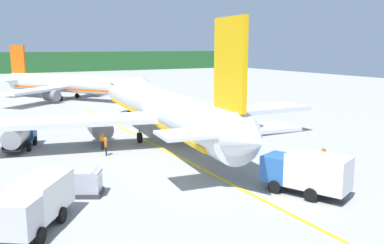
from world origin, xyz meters
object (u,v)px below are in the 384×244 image
(service_truck_baggage, at_px, (35,202))
(cargo_container_near, at_px, (89,183))
(crew_loader_right, at_px, (103,140))
(crew_loader_left, at_px, (323,155))
(service_truck_catering, at_px, (19,135))
(service_truck_fuel, at_px, (307,172))
(airliner_foreground, at_px, (160,108))
(crew_marshaller, at_px, (106,145))
(airliner_mid_apron, at_px, (72,84))

(service_truck_baggage, relative_size, cargo_container_near, 2.61)
(cargo_container_near, height_order, crew_loader_right, cargo_container_near)
(crew_loader_left, bearing_deg, crew_loader_right, 134.09)
(service_truck_baggage, relative_size, service_truck_catering, 1.01)
(service_truck_fuel, xyz_separation_m, crew_loader_left, (5.75, 4.14, -0.54))
(service_truck_fuel, relative_size, crew_loader_left, 3.50)
(airliner_foreground, relative_size, service_truck_baggage, 6.76)
(cargo_container_near, distance_m, crew_marshaller, 10.45)
(service_truck_baggage, xyz_separation_m, cargo_container_near, (3.96, 3.82, -0.62))
(service_truck_fuel, distance_m, crew_loader_right, 20.63)
(cargo_container_near, bearing_deg, crew_marshaller, 67.00)
(service_truck_baggage, distance_m, cargo_container_near, 5.54)
(airliner_foreground, xyz_separation_m, crew_marshaller, (-7.28, -4.00, -2.40))
(airliner_mid_apron, relative_size, service_truck_fuel, 4.99)
(crew_marshaller, height_order, crew_loader_left, crew_loader_left)
(airliner_mid_apron, distance_m, service_truck_fuel, 59.46)
(airliner_mid_apron, relative_size, crew_loader_left, 17.48)
(crew_marshaller, bearing_deg, airliner_mid_apron, 81.30)
(airliner_foreground, bearing_deg, crew_marshaller, -151.19)
(service_truck_fuel, bearing_deg, airliner_mid_apron, 92.18)
(service_truck_catering, distance_m, cargo_container_near, 16.28)
(airliner_mid_apron, bearing_deg, crew_loader_right, -98.68)
(service_truck_baggage, bearing_deg, airliner_mid_apron, 75.46)
(crew_loader_left, bearing_deg, crew_marshaller, 139.88)
(crew_loader_right, bearing_deg, service_truck_fuel, -65.79)
(airliner_foreground, xyz_separation_m, service_truck_baggage, (-15.33, -17.44, -1.91))
(airliner_foreground, xyz_separation_m, service_truck_fuel, (1.56, -20.44, -1.81))
(service_truck_fuel, bearing_deg, airliner_foreground, 94.36)
(airliner_foreground, relative_size, crew_loader_right, 25.04)
(crew_marshaller, distance_m, crew_loader_right, 2.40)
(cargo_container_near, relative_size, crew_loader_right, 1.42)
(service_truck_catering, bearing_deg, airliner_mid_apron, 70.06)
(cargo_container_near, height_order, crew_marshaller, cargo_container_near)
(crew_loader_right, bearing_deg, service_truck_baggage, -118.07)
(cargo_container_near, distance_m, crew_loader_right, 12.79)
(airliner_foreground, distance_m, service_truck_fuel, 20.58)
(cargo_container_near, bearing_deg, airliner_foreground, 50.17)
(airliner_foreground, height_order, service_truck_fuel, airliner_foreground)
(airliner_mid_apron, bearing_deg, crew_loader_left, -81.75)
(airliner_mid_apron, xyz_separation_m, service_truck_baggage, (-14.62, -56.40, -1.41))
(airliner_foreground, distance_m, crew_marshaller, 8.65)
(service_truck_catering, height_order, crew_loader_left, service_truck_catering)
(crew_marshaller, bearing_deg, service_truck_fuel, -61.74)
(crew_marshaller, relative_size, crew_loader_left, 0.96)
(airliner_foreground, height_order, cargo_container_near, airliner_foreground)
(crew_marshaller, bearing_deg, service_truck_baggage, -120.92)
(service_truck_fuel, distance_m, cargo_container_near, 14.63)
(airliner_mid_apron, distance_m, cargo_container_near, 53.69)
(service_truck_fuel, xyz_separation_m, crew_marshaller, (-8.84, 16.44, -0.59))
(airliner_mid_apron, relative_size, crew_loader_right, 18.42)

